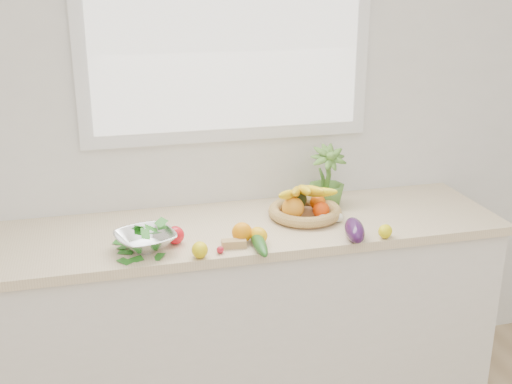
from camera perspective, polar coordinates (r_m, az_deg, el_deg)
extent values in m
cube|color=white|center=(2.90, -2.55, 7.56)|extent=(4.50, 0.02, 2.70)
cube|color=silver|center=(2.96, -1.06, -11.38)|extent=(2.20, 0.58, 0.86)
cube|color=beige|center=(2.75, -1.11, -3.29)|extent=(2.24, 0.62, 0.04)
cube|color=white|center=(2.83, -2.61, 15.46)|extent=(1.30, 0.03, 1.10)
cube|color=white|center=(2.81, -2.52, 15.44)|extent=(1.18, 0.01, 0.98)
sphere|color=orange|center=(2.56, -1.25, -3.62)|extent=(0.10, 0.10, 0.08)
ellipsoid|color=yellow|center=(2.44, -5.02, -5.14)|extent=(0.07, 0.09, 0.06)
ellipsoid|color=yellow|center=(2.66, 11.42, -3.44)|extent=(0.09, 0.09, 0.06)
ellipsoid|color=#F5B30D|center=(2.56, 0.22, -3.86)|extent=(0.09, 0.10, 0.07)
sphere|color=red|center=(2.57, -7.20, -3.83)|extent=(0.09, 0.09, 0.07)
cube|color=tan|center=(2.52, -1.98, -4.61)|extent=(0.10, 0.05, 0.03)
ellipsoid|color=#EBE8CF|center=(2.79, 7.31, -2.26)|extent=(0.06, 0.06, 0.04)
ellipsoid|color=white|center=(2.86, 7.00, -1.64)|extent=(0.07, 0.07, 0.05)
ellipsoid|color=beige|center=(2.75, 6.04, -2.49)|extent=(0.06, 0.06, 0.05)
ellipsoid|color=#31103E|center=(2.61, 8.76, -3.37)|extent=(0.12, 0.21, 0.08)
ellipsoid|color=#1D5218|center=(2.51, 0.25, -4.50)|extent=(0.07, 0.27, 0.05)
sphere|color=red|center=(2.47, -3.20, -5.16)|extent=(0.03, 0.03, 0.03)
imported|color=#4D7E2D|center=(2.94, 6.31, 1.17)|extent=(0.17, 0.17, 0.30)
cylinder|color=#B77951|center=(2.83, 4.36, -2.15)|extent=(0.30, 0.30, 0.01)
torus|color=tan|center=(2.82, 4.37, -1.70)|extent=(0.35, 0.35, 0.05)
sphere|color=orange|center=(2.77, 3.31, -1.43)|extent=(0.11, 0.11, 0.10)
sphere|color=#EA3F07|center=(2.79, 5.81, -1.60)|extent=(0.08, 0.08, 0.07)
sphere|color=#FC6107|center=(2.88, 5.51, -0.92)|extent=(0.08, 0.08, 0.07)
ellipsoid|color=black|center=(2.87, 3.75, -0.63)|extent=(0.09, 0.09, 0.10)
ellipsoid|color=yellow|center=(2.76, 3.02, -0.24)|extent=(0.17, 0.18, 0.09)
ellipsoid|color=gold|center=(2.77, 3.63, 0.06)|extent=(0.12, 0.21, 0.09)
ellipsoid|color=yellow|center=(2.78, 4.29, 0.20)|extent=(0.06, 0.22, 0.09)
ellipsoid|color=yellow|center=(2.79, 4.88, 0.17)|extent=(0.08, 0.22, 0.09)
ellipsoid|color=yellow|center=(2.80, 5.56, -0.01)|extent=(0.15, 0.20, 0.09)
cylinder|color=silver|center=(2.53, -9.77, -4.95)|extent=(0.11, 0.11, 0.02)
imported|color=silver|center=(2.52, -9.81, -4.19)|extent=(0.29, 0.29, 0.06)
ellipsoid|color=#1D6D1B|center=(2.50, -9.87, -3.36)|extent=(0.21, 0.21, 0.07)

